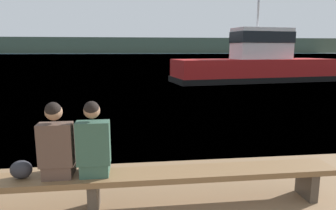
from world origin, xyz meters
TOP-DOWN VIEW (x-y plane):
  - water_surface at (0.00, 125.02)m, footprint 240.00×240.00m
  - far_shoreline at (0.00, 188.65)m, footprint 600.00×12.00m
  - bench_main at (-0.69, 3.40)m, footprint 6.58×0.47m
  - person_left at (-1.12, 3.40)m, footprint 0.41×0.42m
  - person_right at (-0.67, 3.40)m, footprint 0.41×0.42m
  - shopping_bag at (-1.58, 3.42)m, footprint 0.27×0.21m
  - tugboat_red at (8.11, 19.00)m, footprint 11.29×4.64m

SIDE VIEW (x-z plane):
  - water_surface at x=0.00m, z-range 0.00..0.00m
  - bench_main at x=-0.69m, z-range 0.16..0.64m
  - shopping_bag at x=-1.58m, z-range 0.49..0.72m
  - person_right at x=-0.67m, z-range 0.41..1.40m
  - person_left at x=-1.12m, z-range 0.42..1.40m
  - tugboat_red at x=8.11m, z-range -1.87..4.07m
  - far_shoreline at x=0.00m, z-range 0.00..9.36m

